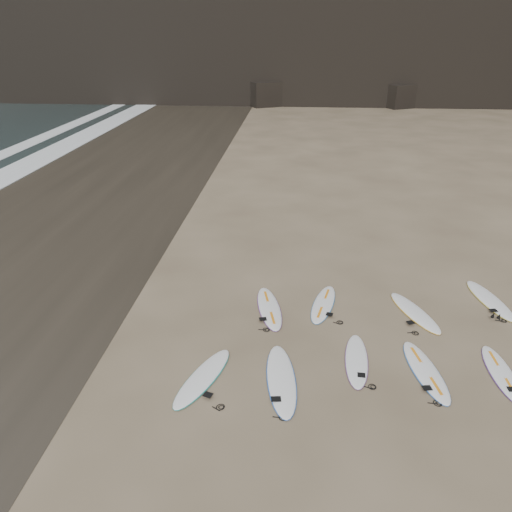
{
  "coord_description": "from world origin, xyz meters",
  "views": [
    {
      "loc": [
        -2.22,
        -10.33,
        7.66
      ],
      "look_at": [
        -3.31,
        3.02,
        1.5
      ],
      "focal_mm": 35.0,
      "sensor_mm": 36.0,
      "label": 1
    }
  ],
  "objects": [
    {
      "name": "surfboard_0",
      "position": [
        -4.27,
        -0.85,
        0.04
      ],
      "size": [
        1.4,
        2.53,
        0.09
      ],
      "primitive_type": "ellipsoid",
      "rotation": [
        0.0,
        0.0,
        -0.35
      ],
      "color": "white",
      "rests_on": "ground"
    },
    {
      "name": "surfboard_4",
      "position": [
        2.92,
        -0.1,
        0.04
      ],
      "size": [
        0.56,
        2.29,
        0.08
      ],
      "primitive_type": "ellipsoid",
      "rotation": [
        0.0,
        0.0,
        0.01
      ],
      "color": "white",
      "rests_on": "ground"
    },
    {
      "name": "surfboard_8",
      "position": [
        3.86,
        3.54,
        0.05
      ],
      "size": [
        1.1,
        2.62,
        0.09
      ],
      "primitive_type": "ellipsoid",
      "rotation": [
        0.0,
        0.0,
        0.2
      ],
      "color": "white",
      "rests_on": "ground"
    },
    {
      "name": "surfboard_1",
      "position": [
        -2.4,
        -0.77,
        0.05
      ],
      "size": [
        0.98,
        2.8,
        0.1
      ],
      "primitive_type": "ellipsoid",
      "rotation": [
        0.0,
        0.0,
        0.12
      ],
      "color": "white",
      "rests_on": "ground"
    },
    {
      "name": "surfboard_3",
      "position": [
        1.1,
        -0.17,
        0.04
      ],
      "size": [
        1.02,
        2.57,
        0.09
      ],
      "primitive_type": "ellipsoid",
      "rotation": [
        0.0,
        0.0,
        0.17
      ],
      "color": "white",
      "rests_on": "ground"
    },
    {
      "name": "surfboard_7",
      "position": [
        1.4,
        2.62,
        0.04
      ],
      "size": [
        1.44,
        2.49,
        0.09
      ],
      "primitive_type": "ellipsoid",
      "rotation": [
        0.0,
        0.0,
        0.37
      ],
      "color": "white",
      "rests_on": "ground"
    },
    {
      "name": "ground",
      "position": [
        0.0,
        0.0,
        0.0
      ],
      "size": [
        240.0,
        240.0,
        0.0
      ],
      "primitive_type": "plane",
      "color": "#897559",
      "rests_on": "ground"
    },
    {
      "name": "surfboard_2",
      "position": [
        -0.53,
        0.14,
        0.04
      ],
      "size": [
        0.72,
        2.32,
        0.08
      ],
      "primitive_type": "ellipsoid",
      "rotation": [
        0.0,
        0.0,
        -0.08
      ],
      "color": "white",
      "rests_on": "ground"
    },
    {
      "name": "surfboard_5",
      "position": [
        -2.87,
        2.52,
        0.05
      ],
      "size": [
        1.12,
        2.62,
        0.09
      ],
      "primitive_type": "ellipsoid",
      "rotation": [
        0.0,
        0.0,
        0.21
      ],
      "color": "white",
      "rests_on": "ground"
    },
    {
      "name": "wet_sand",
      "position": [
        -13.0,
        10.0,
        0.0
      ],
      "size": [
        12.0,
        200.0,
        0.01
      ],
      "primitive_type": "cube",
      "color": "#383026",
      "rests_on": "ground"
    },
    {
      "name": "surfboard_6",
      "position": [
        -1.25,
        2.89,
        0.04
      ],
      "size": [
        1.09,
        2.45,
        0.09
      ],
      "primitive_type": "ellipsoid",
      "rotation": [
        0.0,
        0.0,
        -0.23
      ],
      "color": "white",
      "rests_on": "ground"
    }
  ]
}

